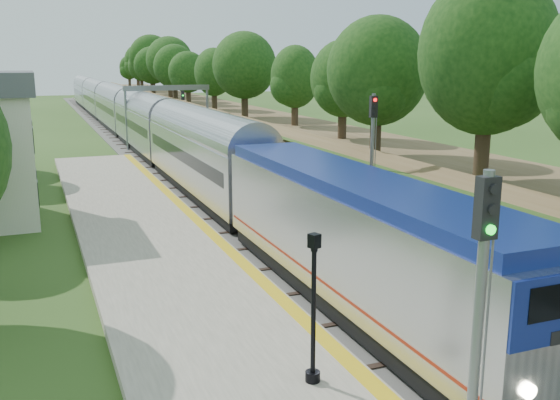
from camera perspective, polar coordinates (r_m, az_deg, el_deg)
name	(u,v)px	position (r m, az deg, el deg)	size (l,w,h in m)	color
trackbed	(155,142)	(67.63, -11.39, 5.20)	(9.50, 170.00, 0.28)	#4C4944
platform	(183,288)	(24.04, -8.85, -7.93)	(6.40, 68.00, 0.38)	gray
yellow_stripe	(254,273)	(24.71, -2.37, -6.72)	(0.55, 68.00, 0.01)	gold
embankment	(230,122)	(69.40, -4.62, 7.16)	(10.64, 170.00, 11.70)	brown
signal_gantry	(167,100)	(62.38, -10.29, 9.02)	(8.40, 0.38, 6.20)	slate
trees_behind_platform	(4,165)	(27.00, -23.93, 2.94)	(7.82, 53.32, 7.21)	#332316
train	(129,119)	(70.49, -13.60, 7.22)	(3.07, 123.13, 4.52)	black
lamppost_far	(313,317)	(16.22, 3.07, -10.66)	(0.40, 0.40, 4.00)	black
signal_platform	(479,306)	(11.78, 17.76, -9.26)	(0.38, 0.30, 6.40)	slate
signal_farside	(372,146)	(32.53, 8.43, 4.94)	(0.37, 0.30, 6.81)	slate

